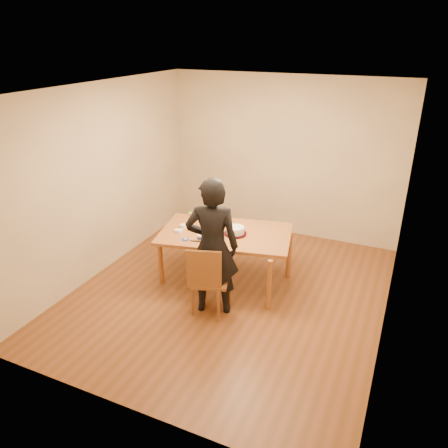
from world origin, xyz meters
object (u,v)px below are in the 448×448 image
at_px(dining_chair, 211,280).
at_px(cake_plate, 235,234).
at_px(dining_table, 225,234).
at_px(person, 212,247).
at_px(cake, 235,230).

bearing_deg(dining_chair, cake_plate, 72.44).
bearing_deg(dining_table, cake_plate, -12.18).
bearing_deg(person, cake_plate, -109.46).
bearing_deg(dining_chair, cake, 72.44).
height_order(dining_table, dining_chair, dining_table).
height_order(dining_table, person, person).
xyz_separation_m(cake_plate, cake, (0.00, 0.00, 0.05)).
distance_m(cake_plate, person, 0.74).
bearing_deg(person, dining_chair, 70.50).
xyz_separation_m(cake_plate, person, (0.00, -0.73, 0.13)).
distance_m(dining_chair, cake, 0.86).
bearing_deg(dining_table, cake, -12.18).
distance_m(dining_table, cake, 0.17).
xyz_separation_m(dining_table, cake, (0.15, -0.00, 0.08)).
distance_m(cake_plate, cake, 0.05).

